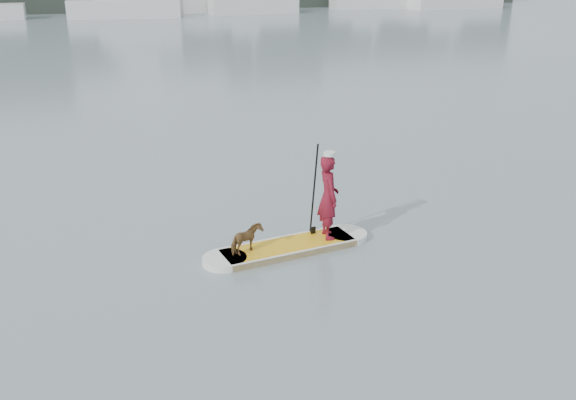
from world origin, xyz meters
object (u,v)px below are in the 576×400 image
object	(u,v)px
sailboat_e	(253,4)
dog	(247,239)
paddleboard	(288,247)
sailboat_d	(123,6)
paddler	(328,197)
sailboat_g	(455,0)

from	to	relation	value
sailboat_e	dog	bearing A→B (deg)	-105.11
paddleboard	sailboat_e	bearing A→B (deg)	68.10
dog	sailboat_e	xyz separation A→B (m)	(12.90, 49.09, 0.45)
sailboat_d	paddleboard	bearing A→B (deg)	-84.10
paddler	dog	xyz separation A→B (m)	(-1.64, -0.23, -0.54)
dog	sailboat_d	size ratio (longest dim) A/B	0.05
dog	sailboat_e	size ratio (longest dim) A/B	0.05
paddleboard	sailboat_d	size ratio (longest dim) A/B	0.24
paddleboard	dog	world-z (taller)	dog
paddleboard	sailboat_d	world-z (taller)	sailboat_d
dog	sailboat_d	bearing A→B (deg)	-31.33
sailboat_d	sailboat_e	bearing A→B (deg)	10.88
sailboat_d	sailboat_g	world-z (taller)	sailboat_d
sailboat_d	sailboat_e	size ratio (longest dim) A/B	1.18
paddleboard	sailboat_g	size ratio (longest dim) A/B	0.27
paddler	sailboat_g	xyz separation A→B (m)	(31.87, 48.20, -0.05)
paddler	sailboat_e	distance (m)	50.14
paddler	dog	size ratio (longest dim) A/B	2.59
sailboat_e	sailboat_g	size ratio (longest dim) A/B	0.95
dog	sailboat_d	world-z (taller)	sailboat_d
paddler	sailboat_d	xyz separation A→B (m)	(-0.32, 47.97, 0.05)
sailboat_d	sailboat_g	xyz separation A→B (m)	(32.19, 0.23, -0.10)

